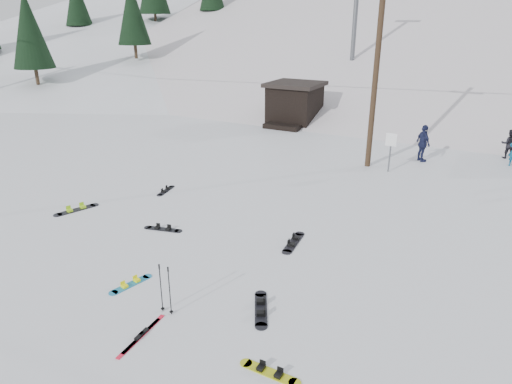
% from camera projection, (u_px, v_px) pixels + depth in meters
% --- Properties ---
extents(ground, '(200.00, 200.00, 0.00)m').
position_uv_depth(ground, '(141.00, 302.00, 11.68)').
color(ground, white).
rests_on(ground, ground).
extents(ski_slope, '(60.00, 85.24, 65.97)m').
position_uv_depth(ski_slope, '(428.00, 166.00, 61.16)').
color(ski_slope, silver).
rests_on(ski_slope, ground).
extents(ridge_left, '(47.54, 95.03, 58.38)m').
position_uv_depth(ridge_left, '(180.00, 139.00, 70.99)').
color(ridge_left, white).
rests_on(ridge_left, ground).
extents(treeline_left, '(20.00, 64.00, 10.00)m').
position_uv_depth(treeline_left, '(150.00, 72.00, 59.56)').
color(treeline_left, black).
rests_on(treeline_left, ground).
extents(treeline_crest, '(50.00, 6.00, 10.00)m').
position_uv_depth(treeline_crest, '(465.00, 56.00, 82.27)').
color(treeline_crest, black).
rests_on(treeline_crest, ski_slope).
extents(utility_pole, '(2.00, 0.26, 9.00)m').
position_uv_depth(utility_pole, '(376.00, 67.00, 20.60)').
color(utility_pole, '#3A2819').
rests_on(utility_pole, ground).
extents(trail_sign, '(0.50, 0.09, 1.85)m').
position_uv_depth(trail_sign, '(391.00, 145.00, 20.99)').
color(trail_sign, '#595B60').
rests_on(trail_sign, ground).
extents(lift_hut, '(3.40, 4.10, 2.75)m').
position_uv_depth(lift_hut, '(294.00, 103.00, 30.59)').
color(lift_hut, black).
rests_on(lift_hut, ground).
extents(lift_tower_near, '(2.20, 0.36, 8.00)m').
position_uv_depth(lift_tower_near, '(356.00, 2.00, 35.24)').
color(lift_tower_near, '#595B60').
rests_on(lift_tower_near, ski_slope).
extents(hero_snowboard, '(0.49, 1.31, 0.09)m').
position_uv_depth(hero_snowboard, '(131.00, 284.00, 12.42)').
color(hero_snowboard, '#1C85B9').
rests_on(hero_snowboard, ground).
extents(hero_skis, '(0.22, 1.67, 0.09)m').
position_uv_depth(hero_skis, '(141.00, 335.00, 10.43)').
color(hero_skis, red).
rests_on(hero_skis, ground).
extents(ski_poles, '(0.36, 0.10, 1.32)m').
position_uv_depth(ski_poles, '(165.00, 289.00, 11.04)').
color(ski_poles, black).
rests_on(ski_poles, ground).
extents(board_scatter_a, '(1.37, 0.53, 0.10)m').
position_uv_depth(board_scatter_a, '(163.00, 229.00, 15.63)').
color(board_scatter_a, black).
rests_on(board_scatter_a, ground).
extents(board_scatter_b, '(0.44, 1.29, 0.09)m').
position_uv_depth(board_scatter_b, '(166.00, 190.00, 19.08)').
color(board_scatter_b, black).
rests_on(board_scatter_b, ground).
extents(board_scatter_c, '(0.78, 1.64, 0.12)m').
position_uv_depth(board_scatter_c, '(76.00, 209.00, 17.19)').
color(board_scatter_c, black).
rests_on(board_scatter_c, ground).
extents(board_scatter_d, '(0.94, 1.48, 0.11)m').
position_uv_depth(board_scatter_d, '(261.00, 309.00, 11.36)').
color(board_scatter_d, black).
rests_on(board_scatter_d, ground).
extents(board_scatter_e, '(1.39, 0.28, 0.10)m').
position_uv_depth(board_scatter_e, '(270.00, 372.00, 9.35)').
color(board_scatter_e, '#CAD217').
rests_on(board_scatter_e, ground).
extents(board_scatter_f, '(0.46, 1.67, 0.12)m').
position_uv_depth(board_scatter_f, '(294.00, 242.00, 14.70)').
color(board_scatter_f, black).
rests_on(board_scatter_f, ground).
extents(skier_dark, '(0.79, 0.65, 1.50)m').
position_uv_depth(skier_dark, '(509.00, 144.00, 23.24)').
color(skier_dark, black).
rests_on(skier_dark, ground).
extents(skier_navy, '(1.05, 1.12, 1.86)m').
position_uv_depth(skier_navy, '(423.00, 143.00, 22.67)').
color(skier_navy, '#191E3F').
rests_on(skier_navy, ground).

